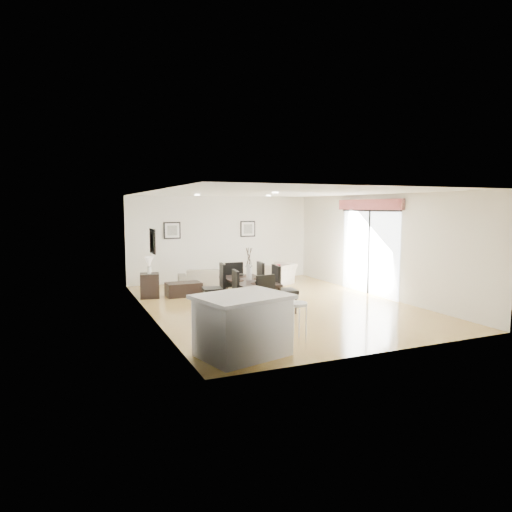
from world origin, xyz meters
name	(u,v)px	position (x,y,z in m)	size (l,w,h in m)	color
ground	(275,305)	(0.00, 0.00, 0.00)	(8.00, 8.00, 0.00)	tan
wall_back	(222,239)	(0.00, 4.00, 1.35)	(6.00, 0.04, 2.70)	white
wall_front	(384,271)	(0.00, -4.00, 1.35)	(6.00, 0.04, 2.70)	white
wall_left	(150,255)	(-3.00, 0.00, 1.35)	(0.04, 8.00, 2.70)	white
wall_right	(377,245)	(3.00, 0.00, 1.35)	(0.04, 8.00, 2.70)	white
ceiling	(276,193)	(0.00, 0.00, 2.70)	(6.00, 8.00, 0.02)	white
sofa	(211,278)	(-0.69, 2.94, 0.28)	(1.93, 0.75, 0.56)	gray
armchair	(278,274)	(1.32, 2.58, 0.32)	(0.98, 0.85, 0.64)	silver
courtyard_plant_a	(473,282)	(5.63, -0.82, 0.31)	(0.57, 0.49, 0.63)	#3E5D28
courtyard_plant_b	(423,273)	(5.69, 1.13, 0.29)	(0.33, 0.33, 0.58)	#3E5D28
dining_table	(249,283)	(-0.87, -0.41, 0.65)	(0.90, 1.76, 0.73)	black
dining_chair_wnear	(230,292)	(-1.48, -0.86, 0.58)	(0.52, 0.52, 1.03)	black
dining_chair_wfar	(218,284)	(-1.47, 0.01, 0.60)	(0.54, 0.54, 1.07)	black
dining_chair_enear	(281,286)	(-0.26, -0.84, 0.61)	(0.55, 0.55, 1.09)	black
dining_chair_efar	(265,281)	(-0.26, 0.03, 0.59)	(0.53, 0.53, 1.06)	black
dining_chair_head	(268,296)	(-0.88, -1.49, 0.54)	(0.50, 0.50, 0.97)	black
dining_chair_foot	(233,280)	(-0.87, 0.66, 0.57)	(0.47, 0.47, 1.02)	black
vase	(249,267)	(-0.87, -0.41, 1.03)	(0.95, 1.45, 0.74)	white
coffee_table	(184,289)	(-1.79, 1.93, 0.18)	(0.91, 0.55, 0.37)	black
side_table	(150,286)	(-2.66, 2.07, 0.32)	(0.48, 0.48, 0.64)	black
table_lamp	(149,263)	(-2.66, 2.07, 0.92)	(0.23, 0.23, 0.43)	white
cushion	(276,269)	(1.23, 2.49, 0.49)	(0.26, 0.08, 0.26)	maroon
kitchen_island	(243,325)	(-2.14, -3.23, 0.50)	(1.63, 1.40, 0.99)	silver
bar_stool	(297,309)	(-1.16, -3.23, 0.67)	(0.36, 0.36, 0.78)	white
framed_print_back_left	(172,230)	(-1.60, 3.97, 1.65)	(0.52, 0.04, 0.52)	black
framed_print_back_right	(248,229)	(0.90, 3.97, 1.65)	(0.52, 0.04, 0.52)	black
framed_print_left_wall	(153,241)	(-2.97, -0.20, 1.65)	(0.04, 0.52, 0.52)	black
sliding_door	(369,233)	(2.96, 0.30, 1.66)	(0.12, 2.70, 2.57)	white
courtyard	(442,253)	(6.16, 0.87, 0.92)	(6.00, 6.00, 2.00)	gray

